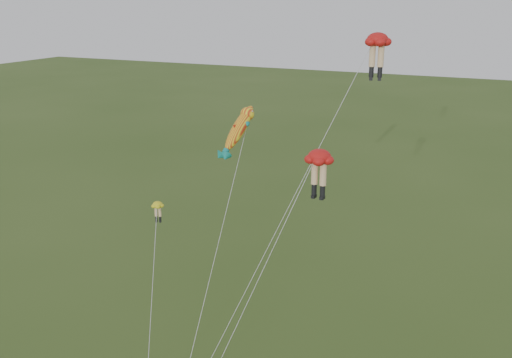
% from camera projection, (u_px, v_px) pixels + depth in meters
% --- Properties ---
extents(legs_kite_red_high, '(8.63, 8.93, 20.16)m').
position_uv_depth(legs_kite_red_high, '(375.00, 48.00, 31.43)').
color(legs_kite_red_high, red).
rests_on(legs_kite_red_high, ground).
extents(legs_kite_red_mid, '(6.15, 5.17, 14.61)m').
position_uv_depth(legs_kite_red_mid, '(318.00, 164.00, 29.18)').
color(legs_kite_red_mid, red).
rests_on(legs_kite_red_mid, ground).
extents(legs_kite_yellow, '(4.87, 9.01, 9.20)m').
position_uv_depth(legs_kite_yellow, '(157.00, 218.00, 37.11)').
color(legs_kite_yellow, yellow).
rests_on(legs_kite_yellow, ground).
extents(fish_kite, '(1.62, 8.65, 15.92)m').
position_uv_depth(fish_kite, '(239.00, 129.00, 34.54)').
color(fish_kite, yellow).
rests_on(fish_kite, ground).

